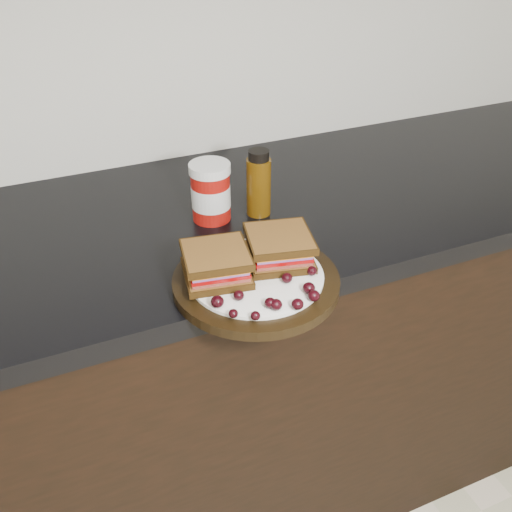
% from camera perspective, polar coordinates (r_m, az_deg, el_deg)
% --- Properties ---
extents(base_cabinets, '(3.96, 0.58, 0.86)m').
position_cam_1_polar(base_cabinets, '(1.43, -13.86, -14.71)').
color(base_cabinets, black).
rests_on(base_cabinets, ground_plane).
extents(countertop, '(3.98, 0.60, 0.04)m').
position_cam_1_polar(countertop, '(1.14, -16.88, 0.62)').
color(countertop, black).
rests_on(countertop, base_cabinets).
extents(plate, '(0.28, 0.28, 0.02)m').
position_cam_1_polar(plate, '(0.96, 0.00, -2.54)').
color(plate, black).
rests_on(plate, countertop).
extents(sandwich_left, '(0.12, 0.12, 0.05)m').
position_cam_1_polar(sandwich_left, '(0.93, -3.99, -0.79)').
color(sandwich_left, brown).
rests_on(sandwich_left, plate).
extents(sandwich_right, '(0.13, 0.13, 0.05)m').
position_cam_1_polar(sandwich_right, '(0.97, 2.34, 0.84)').
color(sandwich_right, brown).
rests_on(sandwich_right, plate).
extents(grape_0, '(0.02, 0.02, 0.02)m').
position_cam_1_polar(grape_0, '(0.87, -3.89, -4.58)').
color(grape_0, black).
rests_on(grape_0, plate).
extents(grape_1, '(0.02, 0.02, 0.02)m').
position_cam_1_polar(grape_1, '(0.89, -1.74, -3.96)').
color(grape_1, black).
rests_on(grape_1, plate).
extents(grape_2, '(0.01, 0.01, 0.01)m').
position_cam_1_polar(grape_2, '(0.86, -2.28, -5.77)').
color(grape_2, black).
rests_on(grape_2, plate).
extents(grape_3, '(0.02, 0.02, 0.01)m').
position_cam_1_polar(grape_3, '(0.85, -0.05, -5.99)').
color(grape_3, black).
rests_on(grape_3, plate).
extents(grape_4, '(0.02, 0.02, 0.02)m').
position_cam_1_polar(grape_4, '(0.87, 2.03, -4.88)').
color(grape_4, black).
rests_on(grape_4, plate).
extents(grape_5, '(0.02, 0.02, 0.02)m').
position_cam_1_polar(grape_5, '(0.87, 1.43, -4.72)').
color(grape_5, black).
rests_on(grape_5, plate).
extents(grape_6, '(0.02, 0.02, 0.02)m').
position_cam_1_polar(grape_6, '(0.87, 4.17, -4.82)').
color(grape_6, black).
rests_on(grape_6, plate).
extents(grape_7, '(0.02, 0.02, 0.02)m').
position_cam_1_polar(grape_7, '(0.89, 5.80, -3.97)').
color(grape_7, black).
rests_on(grape_7, plate).
extents(grape_8, '(0.02, 0.02, 0.02)m').
position_cam_1_polar(grape_8, '(0.90, 5.31, -3.21)').
color(grape_8, black).
rests_on(grape_8, plate).
extents(grape_9, '(0.02, 0.02, 0.02)m').
position_cam_1_polar(grape_9, '(0.92, 3.11, -2.21)').
color(grape_9, black).
rests_on(grape_9, plate).
extents(grape_10, '(0.02, 0.02, 0.02)m').
position_cam_1_polar(grape_10, '(0.95, 5.61, -1.49)').
color(grape_10, black).
rests_on(grape_10, plate).
extents(grape_11, '(0.02, 0.02, 0.02)m').
position_cam_1_polar(grape_11, '(0.96, 4.20, -0.89)').
color(grape_11, black).
rests_on(grape_11, plate).
extents(grape_12, '(0.02, 0.02, 0.02)m').
position_cam_1_polar(grape_12, '(0.97, 4.14, -0.20)').
color(grape_12, black).
rests_on(grape_12, plate).
extents(grape_13, '(0.02, 0.02, 0.02)m').
position_cam_1_polar(grape_13, '(1.01, 3.75, 1.03)').
color(grape_13, black).
rests_on(grape_13, plate).
extents(grape_14, '(0.02, 0.02, 0.01)m').
position_cam_1_polar(grape_14, '(1.00, 1.65, 0.92)').
color(grape_14, black).
rests_on(grape_14, plate).
extents(grape_15, '(0.02, 0.02, 0.02)m').
position_cam_1_polar(grape_15, '(0.97, -2.59, -0.32)').
color(grape_15, black).
rests_on(grape_15, plate).
extents(grape_16, '(0.02, 0.02, 0.02)m').
position_cam_1_polar(grape_16, '(0.96, -4.68, -0.89)').
color(grape_16, black).
rests_on(grape_16, plate).
extents(grape_17, '(0.02, 0.02, 0.02)m').
position_cam_1_polar(grape_17, '(0.94, -3.82, -1.39)').
color(grape_17, black).
rests_on(grape_17, plate).
extents(grape_18, '(0.02, 0.02, 0.02)m').
position_cam_1_polar(grape_18, '(0.92, -4.87, -2.26)').
color(grape_18, black).
rests_on(grape_18, plate).
extents(grape_19, '(0.02, 0.02, 0.02)m').
position_cam_1_polar(grape_19, '(0.92, -4.53, -2.57)').
color(grape_19, black).
rests_on(grape_19, plate).
extents(grape_20, '(0.02, 0.02, 0.02)m').
position_cam_1_polar(grape_20, '(0.95, -3.03, -1.05)').
color(grape_20, black).
rests_on(grape_20, plate).
extents(grape_21, '(0.01, 0.01, 0.01)m').
position_cam_1_polar(grape_21, '(0.94, -3.38, -1.51)').
color(grape_21, black).
rests_on(grape_21, plate).
extents(grape_22, '(0.02, 0.02, 0.02)m').
position_cam_1_polar(grape_22, '(0.92, -4.30, -2.53)').
color(grape_22, black).
rests_on(grape_22, plate).
extents(condiment_jar, '(0.11, 0.11, 0.12)m').
position_cam_1_polar(condiment_jar, '(1.13, -4.55, 6.41)').
color(condiment_jar, '#97100B').
rests_on(condiment_jar, countertop).
extents(oil_bottle, '(0.06, 0.06, 0.14)m').
position_cam_1_polar(oil_bottle, '(1.14, 0.27, 7.34)').
color(oil_bottle, '#472C07').
rests_on(oil_bottle, countertop).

